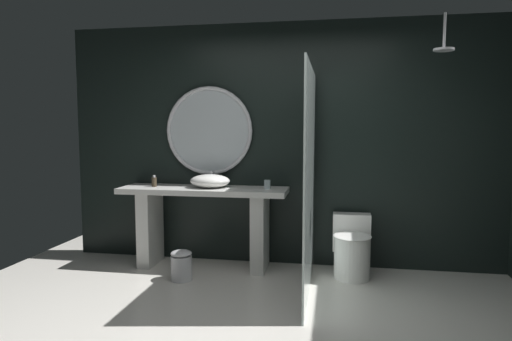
{
  "coord_description": "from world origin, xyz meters",
  "views": [
    {
      "loc": [
        0.55,
        -2.93,
        1.49
      ],
      "look_at": [
        -0.14,
        0.96,
        1.11
      ],
      "focal_mm": 31.33,
      "sensor_mm": 36.0,
      "label": 1
    }
  ],
  "objects_px": {
    "rain_shower_head": "(444,45)",
    "tumbler_cup": "(267,184)",
    "round_wall_mirror": "(209,131)",
    "toilet": "(352,249)",
    "vessel_sink": "(210,181)",
    "soap_dispenser": "(154,182)",
    "waste_bin": "(181,265)"
  },
  "relations": [
    {
      "from": "rain_shower_head",
      "to": "tumbler_cup",
      "type": "bearing_deg",
      "value": 171.11
    },
    {
      "from": "round_wall_mirror",
      "to": "toilet",
      "type": "height_order",
      "value": "round_wall_mirror"
    },
    {
      "from": "vessel_sink",
      "to": "rain_shower_head",
      "type": "xyz_separation_m",
      "value": [
        2.23,
        -0.25,
        1.29
      ]
    },
    {
      "from": "vessel_sink",
      "to": "round_wall_mirror",
      "type": "xyz_separation_m",
      "value": [
        -0.07,
        0.22,
        0.53
      ]
    },
    {
      "from": "round_wall_mirror",
      "to": "rain_shower_head",
      "type": "distance_m",
      "value": 2.47
    },
    {
      "from": "rain_shower_head",
      "to": "toilet",
      "type": "height_order",
      "value": "rain_shower_head"
    },
    {
      "from": "round_wall_mirror",
      "to": "rain_shower_head",
      "type": "height_order",
      "value": "rain_shower_head"
    },
    {
      "from": "vessel_sink",
      "to": "round_wall_mirror",
      "type": "distance_m",
      "value": 0.57
    },
    {
      "from": "vessel_sink",
      "to": "toilet",
      "type": "height_order",
      "value": "vessel_sink"
    },
    {
      "from": "tumbler_cup",
      "to": "soap_dispenser",
      "type": "bearing_deg",
      "value": -178.37
    },
    {
      "from": "vessel_sink",
      "to": "soap_dispenser",
      "type": "distance_m",
      "value": 0.61
    },
    {
      "from": "vessel_sink",
      "to": "tumbler_cup",
      "type": "bearing_deg",
      "value": -0.07
    },
    {
      "from": "round_wall_mirror",
      "to": "vessel_sink",
      "type": "bearing_deg",
      "value": -72.69
    },
    {
      "from": "tumbler_cup",
      "to": "soap_dispenser",
      "type": "distance_m",
      "value": 1.22
    },
    {
      "from": "soap_dispenser",
      "to": "rain_shower_head",
      "type": "distance_m",
      "value": 3.14
    },
    {
      "from": "vessel_sink",
      "to": "soap_dispenser",
      "type": "relative_size",
      "value": 3.41
    },
    {
      "from": "tumbler_cup",
      "to": "waste_bin",
      "type": "bearing_deg",
      "value": -149.02
    },
    {
      "from": "soap_dispenser",
      "to": "waste_bin",
      "type": "height_order",
      "value": "soap_dispenser"
    },
    {
      "from": "tumbler_cup",
      "to": "soap_dispenser",
      "type": "height_order",
      "value": "soap_dispenser"
    },
    {
      "from": "tumbler_cup",
      "to": "soap_dispenser",
      "type": "xyz_separation_m",
      "value": [
        -1.22,
        -0.03,
        0.01
      ]
    },
    {
      "from": "tumbler_cup",
      "to": "vessel_sink",
      "type": "bearing_deg",
      "value": 179.93
    },
    {
      "from": "round_wall_mirror",
      "to": "toilet",
      "type": "relative_size",
      "value": 1.61
    },
    {
      "from": "toilet",
      "to": "waste_bin",
      "type": "relative_size",
      "value": 2.02
    },
    {
      "from": "soap_dispenser",
      "to": "round_wall_mirror",
      "type": "xyz_separation_m",
      "value": [
        0.54,
        0.25,
        0.54
      ]
    },
    {
      "from": "tumbler_cup",
      "to": "waste_bin",
      "type": "height_order",
      "value": "tumbler_cup"
    },
    {
      "from": "soap_dispenser",
      "to": "waste_bin",
      "type": "xyz_separation_m",
      "value": [
        0.45,
        -0.43,
        -0.76
      ]
    },
    {
      "from": "toilet",
      "to": "waste_bin",
      "type": "height_order",
      "value": "toilet"
    },
    {
      "from": "toilet",
      "to": "soap_dispenser",
      "type": "bearing_deg",
      "value": 179.55
    },
    {
      "from": "tumbler_cup",
      "to": "round_wall_mirror",
      "type": "distance_m",
      "value": 0.9
    },
    {
      "from": "rain_shower_head",
      "to": "toilet",
      "type": "xyz_separation_m",
      "value": [
        -0.75,
        0.2,
        -1.94
      ]
    },
    {
      "from": "tumbler_cup",
      "to": "toilet",
      "type": "xyz_separation_m",
      "value": [
        0.87,
        -0.05,
        -0.63
      ]
    },
    {
      "from": "round_wall_mirror",
      "to": "waste_bin",
      "type": "bearing_deg",
      "value": -98.01
    }
  ]
}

